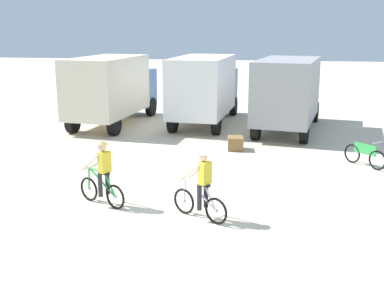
{
  "coord_description": "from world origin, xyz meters",
  "views": [
    {
      "loc": [
        2.19,
        -10.45,
        4.73
      ],
      "look_at": [
        -0.27,
        4.11,
        1.1
      ],
      "focal_mm": 44.68,
      "sensor_mm": 36.0,
      "label": 1
    }
  ],
  "objects_px": {
    "box_truck_grey_hauler": "(289,91)",
    "cyclist_orange_shirt": "(102,176)",
    "box_truck_cream_rv": "(112,87)",
    "bicycle_spare": "(365,155)",
    "box_truck_avon_van": "(205,86)",
    "cyclist_cowboy_hat": "(201,187)",
    "supply_crate": "(235,143)"
  },
  "relations": [
    {
      "from": "box_truck_grey_hauler",
      "to": "cyclist_orange_shirt",
      "type": "height_order",
      "value": "box_truck_grey_hauler"
    },
    {
      "from": "box_truck_cream_rv",
      "to": "cyclist_orange_shirt",
      "type": "height_order",
      "value": "box_truck_cream_rv"
    },
    {
      "from": "bicycle_spare",
      "to": "box_truck_cream_rv",
      "type": "bearing_deg",
      "value": 153.03
    },
    {
      "from": "box_truck_grey_hauler",
      "to": "cyclist_orange_shirt",
      "type": "bearing_deg",
      "value": -115.9
    },
    {
      "from": "box_truck_avon_van",
      "to": "box_truck_cream_rv",
      "type": "bearing_deg",
      "value": -168.52
    },
    {
      "from": "cyclist_cowboy_hat",
      "to": "supply_crate",
      "type": "bearing_deg",
      "value": 87.71
    },
    {
      "from": "box_truck_cream_rv",
      "to": "box_truck_grey_hauler",
      "type": "distance_m",
      "value": 8.48
    },
    {
      "from": "cyclist_cowboy_hat",
      "to": "bicycle_spare",
      "type": "height_order",
      "value": "cyclist_cowboy_hat"
    },
    {
      "from": "box_truck_cream_rv",
      "to": "cyclist_cowboy_hat",
      "type": "bearing_deg",
      "value": -61.47
    },
    {
      "from": "cyclist_orange_shirt",
      "to": "box_truck_grey_hauler",
      "type": "bearing_deg",
      "value": 64.1
    },
    {
      "from": "box_truck_avon_van",
      "to": "supply_crate",
      "type": "relative_size",
      "value": 9.49
    },
    {
      "from": "box_truck_cream_rv",
      "to": "cyclist_orange_shirt",
      "type": "distance_m",
      "value": 11.24
    },
    {
      "from": "bicycle_spare",
      "to": "cyclist_cowboy_hat",
      "type": "bearing_deg",
      "value": -131.08
    },
    {
      "from": "box_truck_avon_van",
      "to": "supply_crate",
      "type": "bearing_deg",
      "value": -68.65
    },
    {
      "from": "box_truck_avon_van",
      "to": "supply_crate",
      "type": "xyz_separation_m",
      "value": [
        1.93,
        -4.93,
        -1.61
      ]
    },
    {
      "from": "box_truck_avon_van",
      "to": "cyclist_orange_shirt",
      "type": "xyz_separation_m",
      "value": [
        -1.13,
        -11.59,
        -1.03
      ]
    },
    {
      "from": "box_truck_avon_van",
      "to": "box_truck_grey_hauler",
      "type": "relative_size",
      "value": 0.98
    },
    {
      "from": "box_truck_grey_hauler",
      "to": "cyclist_cowboy_hat",
      "type": "relative_size",
      "value": 3.86
    },
    {
      "from": "box_truck_avon_van",
      "to": "cyclist_cowboy_hat",
      "type": "bearing_deg",
      "value": -82.29
    },
    {
      "from": "box_truck_cream_rv",
      "to": "cyclist_cowboy_hat",
      "type": "xyz_separation_m",
      "value": [
        6.09,
        -11.21,
        -1.03
      ]
    },
    {
      "from": "box_truck_avon_van",
      "to": "cyclist_orange_shirt",
      "type": "height_order",
      "value": "box_truck_avon_van"
    },
    {
      "from": "box_truck_avon_van",
      "to": "box_truck_grey_hauler",
      "type": "bearing_deg",
      "value": -13.64
    },
    {
      "from": "cyclist_cowboy_hat",
      "to": "bicycle_spare",
      "type": "relative_size",
      "value": 1.37
    },
    {
      "from": "box_truck_cream_rv",
      "to": "box_truck_grey_hauler",
      "type": "height_order",
      "value": "same"
    },
    {
      "from": "cyclist_orange_shirt",
      "to": "cyclist_cowboy_hat",
      "type": "bearing_deg",
      "value": -10.62
    },
    {
      "from": "box_truck_avon_van",
      "to": "bicycle_spare",
      "type": "distance_m",
      "value": 9.33
    },
    {
      "from": "box_truck_cream_rv",
      "to": "cyclist_cowboy_hat",
      "type": "height_order",
      "value": "box_truck_cream_rv"
    },
    {
      "from": "box_truck_cream_rv",
      "to": "box_truck_avon_van",
      "type": "relative_size",
      "value": 1.0
    },
    {
      "from": "box_truck_cream_rv",
      "to": "box_truck_avon_van",
      "type": "distance_m",
      "value": 4.54
    },
    {
      "from": "box_truck_cream_rv",
      "to": "cyclist_orange_shirt",
      "type": "relative_size",
      "value": 3.8
    },
    {
      "from": "supply_crate",
      "to": "bicycle_spare",
      "type": "bearing_deg",
      "value": -18.82
    },
    {
      "from": "cyclist_cowboy_hat",
      "to": "box_truck_grey_hauler",
      "type": "bearing_deg",
      "value": 77.9
    }
  ]
}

